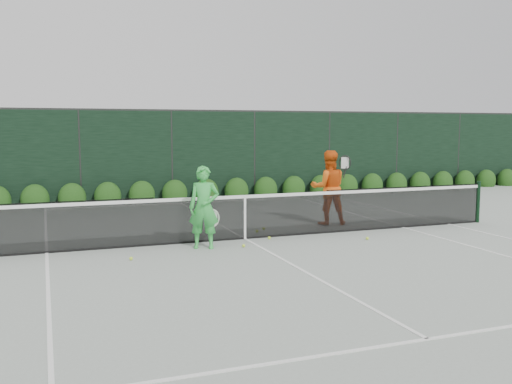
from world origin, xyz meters
name	(u,v)px	position (x,y,z in m)	size (l,w,h in m)	color
ground	(245,239)	(0.00, 0.00, 0.00)	(80.00, 80.00, 0.00)	gray
tennis_net	(244,215)	(-0.02, 0.00, 0.53)	(12.90, 0.10, 1.07)	black
player_woman	(204,207)	(-1.09, -0.60, 0.84)	(0.72, 0.59, 1.68)	green
player_man	(329,188)	(2.62, 1.09, 0.94)	(1.06, 0.92, 1.88)	#E65B13
court_lines	(245,239)	(0.00, 0.00, 0.01)	(11.03, 23.83, 0.01)	white
windscreen_fence	(297,182)	(0.00, -2.71, 1.51)	(32.00, 21.07, 3.06)	black
hedge_row	(175,193)	(0.00, 7.15, 0.23)	(31.66, 0.65, 0.94)	#13330D
tennis_balls	(259,239)	(0.22, -0.28, 0.03)	(5.21, 2.12, 0.07)	#C5EB34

